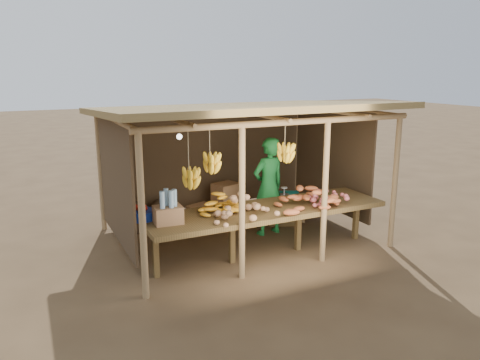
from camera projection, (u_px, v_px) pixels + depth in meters
name	position (u px, v px, depth m)	size (l,w,h in m)	color
ground	(240.00, 237.00, 8.34)	(60.00, 60.00, 0.00)	brown
stall_structure	(235.00, 131.00, 7.84)	(4.70, 3.50, 2.43)	#93734C
counter	(266.00, 212.00, 7.34)	(3.90, 1.05, 0.80)	brown
potato_heap	(244.00, 206.00, 6.80)	(0.98, 0.59, 0.37)	tan
sweet_potato_heap	(310.00, 196.00, 7.32)	(1.08, 0.65, 0.36)	#B5592E
onion_heap	(327.00, 193.00, 7.52)	(0.82, 0.49, 0.36)	#C15E60
banana_pile	(220.00, 200.00, 7.12)	(0.67, 0.40, 0.35)	yellow
tomato_basin	(142.00, 214.00, 6.76)	(0.39, 0.39, 0.20)	navy
bottle_box	(168.00, 210.00, 6.57)	(0.41, 0.33, 0.49)	#9B6C45
vendor	(268.00, 186.00, 8.34)	(0.64, 0.42, 1.77)	#1B7C32
tarp_crate	(283.00, 207.00, 9.06)	(0.79, 0.75, 0.75)	brown
carton_stack	(218.00, 206.00, 9.06)	(1.09, 0.53, 0.75)	#9B6C45
burlap_sacks	(150.00, 214.00, 8.69)	(0.94, 0.49, 0.67)	#473421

